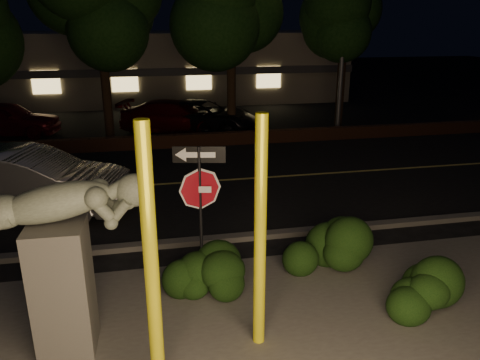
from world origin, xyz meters
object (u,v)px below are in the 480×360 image
Objects in this scene: yellow_pole_left at (152,269)px; yellow_pole_right at (260,237)px; parked_car_red at (6,119)px; sculpture at (61,248)px; signpost at (200,189)px; streetlight at (341,3)px; silver_sedan at (28,182)px; parked_car_dark at (202,117)px; parked_car_darkred at (176,117)px.

yellow_pole_left is 1.03× the size of yellow_pole_right.
sculpture is at bearing -153.36° from parked_car_red.
yellow_pole_right is 1.86m from signpost.
sculpture is 0.62× the size of parked_car_red.
parked_car_red is at bearing 127.95° from signpost.
streetlight is at bearing -88.99° from parked_car_red.
silver_sedan is 0.99× the size of parked_car_dark.
yellow_pole_left is 2.61m from signpost.
signpost reaches higher than silver_sedan.
streetlight is 1.80× the size of silver_sedan.
parked_car_red reaches higher than parked_car_dark.
silver_sedan is at bearing 108.36° from sculpture.
yellow_pole_left is 1.65m from sculpture.
parked_car_darkred is (-0.15, 14.39, -1.04)m from yellow_pole_right.
sculpture reaches higher than parked_car_dark.
signpost is at bearing -164.44° from parked_car_dark.
signpost is (-0.62, 1.75, 0.12)m from yellow_pole_right.
signpost is 5.76m from silver_sedan.
parked_car_dark reaches higher than parked_car_darkred.
yellow_pole_left is at bearing -150.55° from parked_car_red.
yellow_pole_right reaches higher than silver_sedan.
yellow_pole_right is at bearing -161.08° from parked_car_dark.
silver_sedan reaches higher than parked_car_dark.
parked_car_red is (-13.69, 2.13, -4.58)m from streetlight.
sculpture is at bearing -173.17° from parked_car_darkred.
yellow_pole_right reaches higher than parked_car_dark.
parked_car_dark is (1.56, 12.48, -1.16)m from signpost.
silver_sedan is 9.61m from parked_car_red.
yellow_pole_right is 7.47m from silver_sedan.
parked_car_dark is at bearing -20.44° from silver_sedan.
streetlight is at bearing 63.44° from yellow_pole_right.
yellow_pole_right is 0.73× the size of parked_car_darkred.
yellow_pole_right reaches higher than parked_car_red.
parked_car_darkred is at bearing -14.33° from silver_sedan.
parked_car_red is (-6.54, 13.43, -1.13)m from signpost.
yellow_pole_left is 1.37× the size of signpost.
streetlight is at bearing -79.20° from parked_car_dark.
yellow_pole_right is 1.33× the size of signpost.
signpost is 0.61× the size of parked_car_red.
yellow_pole_left is at bearing -144.32° from silver_sedan.
signpost is 0.99× the size of sculpture.
parked_car_red is 7.06m from parked_car_darkred.
yellow_pole_right is at bearing -144.90° from parked_car_red.
silver_sedan reaches higher than parked_car_red.
signpost reaches higher than parked_car_dark.
signpost is at bearing -126.02° from silver_sedan.
yellow_pole_left reaches higher than parked_car_dark.
streetlight is 2.09× the size of parked_car_red.
streetlight is 8.22m from parked_car_darkred.
yellow_pole_right is at bearing -7.08° from sculpture.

